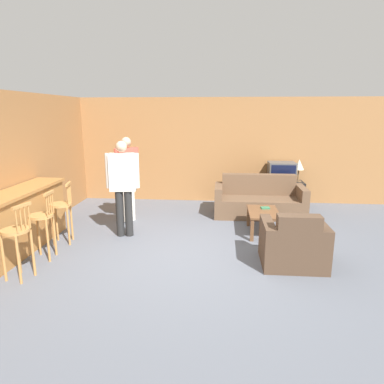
{
  "coord_description": "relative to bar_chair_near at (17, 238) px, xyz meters",
  "views": [
    {
      "loc": [
        0.42,
        -5.05,
        2.24
      ],
      "look_at": [
        -0.09,
        0.88,
        0.85
      ],
      "focal_mm": 32.0,
      "sensor_mm": 36.0,
      "label": 1
    }
  ],
  "objects": [
    {
      "name": "bar_counter",
      "position": [
        -0.54,
        0.68,
        -0.08
      ],
      "size": [
        0.55,
        2.82,
        1.01
      ],
      "color": "#A87038",
      "rests_on": "ground_plane"
    },
    {
      "name": "table_lamp",
      "position": [
        4.58,
        4.17,
        0.41
      ],
      "size": [
        0.24,
        0.24,
        0.54
      ],
      "color": "brown",
      "rests_on": "tv_unit"
    },
    {
      "name": "person_by_counter",
      "position": [
        0.96,
        1.78,
        0.4
      ],
      "size": [
        0.6,
        0.24,
        1.75
      ],
      "color": "black",
      "rests_on": "ground_plane"
    },
    {
      "name": "armchair_near",
      "position": [
        3.82,
        0.76,
        -0.28
      ],
      "size": [
        0.92,
        0.81,
        0.86
      ],
      "color": "#4C3828",
      "rests_on": "ground_plane"
    },
    {
      "name": "couch_far",
      "position": [
        3.57,
        3.31,
        -0.28
      ],
      "size": [
        1.96,
        0.86,
        0.88
      ],
      "color": "brown",
      "rests_on": "ground_plane"
    },
    {
      "name": "wall_back",
      "position": [
        2.3,
        4.52,
        0.71
      ],
      "size": [
        9.4,
        0.08,
        2.6
      ],
      "color": "#9E6B3D",
      "rests_on": "ground_plane"
    },
    {
      "name": "book_on_table",
      "position": [
        3.58,
        2.3,
        -0.14
      ],
      "size": [
        0.17,
        0.14,
        0.03
      ],
      "color": "#33704C",
      "rests_on": "coffee_table"
    },
    {
      "name": "tv",
      "position": [
        4.18,
        4.17,
        0.24
      ],
      "size": [
        0.63,
        0.5,
        0.47
      ],
      "color": "#4C4C4C",
      "rests_on": "tv_unit"
    },
    {
      "name": "bar_chair_far",
      "position": [
        0.0,
        1.33,
        0.0
      ],
      "size": [
        0.43,
        0.43,
        1.07
      ],
      "color": "#B77F42",
      "rests_on": "ground_plane"
    },
    {
      "name": "person_by_window",
      "position": [
        0.8,
        2.67,
        0.41
      ],
      "size": [
        0.42,
        0.4,
        1.75
      ],
      "color": "silver",
      "rests_on": "ground_plane"
    },
    {
      "name": "tv_unit",
      "position": [
        4.18,
        4.17,
        -0.29
      ],
      "size": [
        1.08,
        0.52,
        0.6
      ],
      "color": "black",
      "rests_on": "ground_plane"
    },
    {
      "name": "bar_chair_near",
      "position": [
        0.0,
        0.0,
        0.0
      ],
      "size": [
        0.44,
        0.44,
        1.07
      ],
      "color": "#B77F42",
      "rests_on": "ground_plane"
    },
    {
      "name": "wall_left",
      "position": [
        -0.88,
        2.22,
        0.71
      ],
      "size": [
        0.08,
        8.59,
        2.6
      ],
      "color": "#9E6B3D",
      "rests_on": "ground_plane"
    },
    {
      "name": "ground_plane",
      "position": [
        2.3,
        0.93,
        -0.59
      ],
      "size": [
        24.0,
        24.0,
        0.0
      ],
      "primitive_type": "plane",
      "color": "#565B66"
    },
    {
      "name": "coffee_table",
      "position": [
        3.53,
        2.11,
        -0.23
      ],
      "size": [
        0.55,
        0.92,
        0.44
      ],
      "color": "brown",
      "rests_on": "ground_plane"
    },
    {
      "name": "bar_chair_mid",
      "position": [
        0.0,
        0.67,
        0.0
      ],
      "size": [
        0.39,
        0.39,
        1.07
      ],
      "color": "#B77F42",
      "rests_on": "ground_plane"
    }
  ]
}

